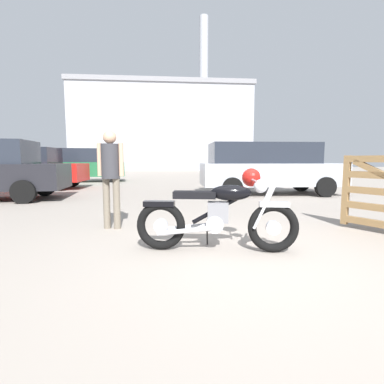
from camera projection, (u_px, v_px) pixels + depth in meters
ground_plane at (254, 258)px, 3.45m from camera, size 80.00×80.00×0.00m
vintage_motorcycle at (221, 213)px, 3.71m from camera, size 2.04×0.74×1.07m
bystander at (111, 169)px, 4.86m from camera, size 0.44×0.30×1.66m
white_estate_far at (267, 167)px, 9.85m from camera, size 4.86×2.35×1.74m
dark_sedan_left at (85, 165)px, 15.55m from camera, size 4.04×2.11×1.78m
red_hatchback_near at (31, 168)px, 11.68m from camera, size 4.37×2.28×1.67m
industrial_building at (163, 128)px, 35.92m from camera, size 21.41×11.20×18.53m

